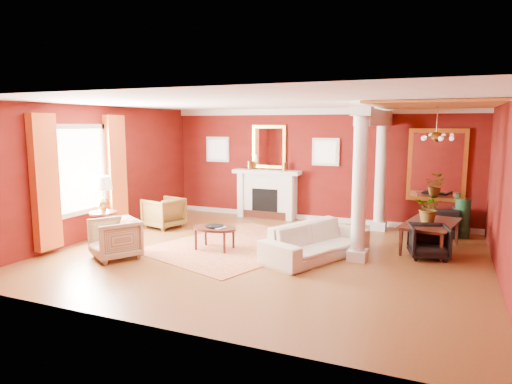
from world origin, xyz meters
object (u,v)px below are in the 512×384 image
at_px(dining_table, 432,228).
at_px(armchair_leopard, 164,211).
at_px(side_table, 103,199).
at_px(sofa, 316,235).
at_px(armchair_stripe, 115,237).
at_px(coffee_table, 215,229).

bearing_deg(dining_table, armchair_leopard, 104.31).
bearing_deg(side_table, sofa, 8.26).
distance_m(armchair_leopard, side_table, 1.80).
bearing_deg(side_table, armchair_leopard, 78.22).
relative_size(armchair_leopard, dining_table, 0.50).
relative_size(armchair_stripe, coffee_table, 0.90).
distance_m(sofa, dining_table, 2.43).
distance_m(sofa, armchair_leopard, 4.23).
bearing_deg(armchair_stripe, side_table, 171.91).
relative_size(coffee_table, side_table, 0.64).
bearing_deg(dining_table, armchair_stripe, 128.70).
bearing_deg(side_table, coffee_table, 9.86).
xyz_separation_m(armchair_leopard, armchair_stripe, (0.64, -2.51, 0.00)).
xyz_separation_m(sofa, side_table, (-4.46, -0.65, 0.51)).
xyz_separation_m(armchair_leopard, side_table, (-0.35, -1.68, 0.54)).
bearing_deg(side_table, armchair_stripe, -39.97).
relative_size(armchair_leopard, coffee_table, 0.89).
distance_m(armchair_stripe, dining_table, 6.17).
relative_size(armchair_stripe, dining_table, 0.51).
bearing_deg(coffee_table, armchair_leopard, 148.74).
xyz_separation_m(coffee_table, side_table, (-2.43, -0.42, 0.53)).
xyz_separation_m(armchair_stripe, side_table, (-0.99, 0.83, 0.53)).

